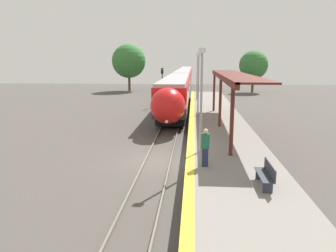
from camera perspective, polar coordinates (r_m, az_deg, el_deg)
ground_plane at (r=18.71m, az=-1.72°, el=-6.20°), size 120.00×120.00×0.00m
rail_left at (r=18.78m, az=-3.92°, el=-5.91°), size 0.08×90.00×0.15m
rail_right at (r=18.63m, az=0.49°, el=-6.03°), size 0.08×90.00×0.15m
train at (r=59.07m, az=2.60°, el=8.04°), size 2.83×71.39×3.79m
platform_right at (r=18.56m, az=10.17°, el=-4.96°), size 4.42×64.00×0.97m
platform_bench at (r=13.04m, az=16.78°, el=-7.98°), size 0.44×1.79×0.89m
person_waiting at (r=14.71m, az=6.50°, el=-3.63°), size 0.36×0.23×1.73m
railway_signal at (r=40.40m, az=-1.02°, el=7.44°), size 0.28×0.28×4.69m
lamppost_near at (r=16.64m, az=5.82°, el=5.61°), size 0.36×0.20×5.29m
lamppost_mid at (r=28.03m, az=5.31°, el=7.98°), size 0.36×0.20×5.29m
lamppost_far at (r=39.45m, az=5.09°, el=8.98°), size 0.36×0.20×5.29m
station_canopy at (r=23.51m, az=10.64°, el=8.34°), size 2.02×17.61×3.75m
background_tree_left at (r=61.36m, az=-6.84°, el=11.16°), size 6.14×6.14×8.53m
background_tree_right at (r=60.06m, az=14.66°, el=10.23°), size 4.98×4.98×7.28m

